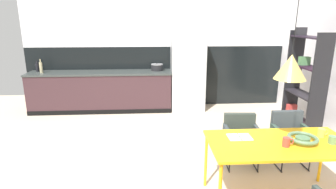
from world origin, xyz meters
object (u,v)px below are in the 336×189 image
armchair_by_stool (290,131)px  bottle_oil_tall (37,67)px  fruit_bowl (303,139)px  cooking_pot (157,67)px  refrigerator_column (188,71)px  mug_short_terracotta (321,133)px  armchair_near_window (241,133)px  dining_table (280,146)px  mug_wide_latte (333,140)px  pendant_lamp_over_table_near (291,67)px  mug_glass_clear (286,142)px  bottle_vinegar_dark (41,67)px  open_book (239,137)px  open_shelf_unit (304,82)px

armchair_by_stool → bottle_oil_tall: 5.38m
fruit_bowl → cooking_pot: (-1.53, 3.64, 0.18)m
refrigerator_column → mug_short_terracotta: (1.12, -3.41, -0.10)m
armchair_near_window → fruit_bowl: fruit_bowl is taller
dining_table → bottle_oil_tall: size_ratio=6.70×
mug_wide_latte → refrigerator_column: bearing=107.6°
pendant_lamp_over_table_near → armchair_near_window: bearing=98.5°
bottle_oil_tall → pendant_lamp_over_table_near: bearing=-42.7°
cooking_pot → pendant_lamp_over_table_near: (1.29, -3.65, 0.63)m
cooking_pot → armchair_by_stool: bearing=-56.0°
mug_short_terracotta → mug_glass_clear: (-0.52, -0.22, 0.00)m
armchair_by_stool → pendant_lamp_over_table_near: (-0.57, -0.90, 1.11)m
mug_wide_latte → bottle_vinegar_dark: (-4.41, 3.57, 0.23)m
armchair_near_window → pendant_lamp_over_table_near: (0.14, -0.93, 1.12)m
open_book → cooking_pot: cooking_pot is taller
armchair_by_stool → cooking_pot: 3.36m
mug_short_terracotta → mug_glass_clear: size_ratio=1.00×
refrigerator_column → armchair_near_window: refrigerator_column is taller
pendant_lamp_over_table_near → mug_wide_latte: bearing=-4.1°
bottle_oil_tall → armchair_near_window: bearing=-35.6°
refrigerator_column → pendant_lamp_over_table_near: size_ratio=1.34×
mug_wide_latte → bottle_oil_tall: (-4.56, 3.73, 0.21)m
open_book → bottle_vinegar_dark: (-3.44, 3.35, 0.27)m
mug_wide_latte → mug_short_terracotta: size_ratio=1.03×
armchair_near_window → open_book: (-0.28, -0.75, 0.27)m
armchair_by_stool → mug_wide_latte: (-0.02, -0.94, 0.30)m
mug_wide_latte → bottle_vinegar_dark: size_ratio=0.43×
mug_wide_latte → cooking_pot: 4.13m
armchair_by_stool → fruit_bowl: size_ratio=2.36×
fruit_bowl → mug_wide_latte: size_ratio=2.54×
pendant_lamp_over_table_near → open_book: bearing=156.6°
dining_table → cooking_pot: 3.86m
cooking_pot → bottle_vinegar_dark: (-2.57, -0.12, 0.05)m
mug_short_terracotta → cooking_pot: bearing=117.4°
dining_table → armchair_by_stool: (0.57, 0.87, -0.21)m
armchair_near_window → mug_glass_clear: (0.15, -1.01, 0.32)m
mug_glass_clear → bottle_oil_tall: (-4.01, 3.77, 0.20)m
armchair_by_stool → mug_wide_latte: bearing=88.4°
mug_wide_latte → mug_short_terracotta: bearing=95.9°
open_book → mug_glass_clear: mug_glass_clear is taller
refrigerator_column → armchair_by_stool: size_ratio=2.34×
refrigerator_column → dining_table: refrigerator_column is taller
armchair_near_window → mug_glass_clear: mug_glass_clear is taller
refrigerator_column → open_book: size_ratio=6.80×
armchair_near_window → pendant_lamp_over_table_near: pendant_lamp_over_table_near is taller
mug_short_terracotta → bottle_vinegar_dark: bottle_vinegar_dark is taller
open_shelf_unit → pendant_lamp_over_table_near: bearing=-33.5°
fruit_bowl → mug_wide_latte: bearing=-9.0°
mug_wide_latte → open_shelf_unit: size_ratio=0.07×
dining_table → open_book: 0.45m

